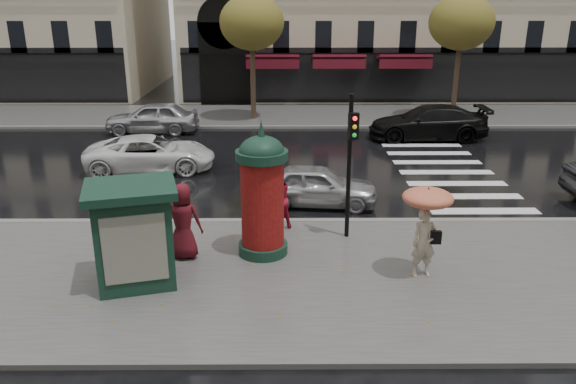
{
  "coord_description": "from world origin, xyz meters",
  "views": [
    {
      "loc": [
        -0.29,
        -12.61,
        6.44
      ],
      "look_at": [
        -0.2,
        1.5,
        1.53
      ],
      "focal_mm": 35.0,
      "sensor_mm": 36.0,
      "label": 1
    }
  ],
  "objects_px": {
    "morris_column": "(262,192)",
    "traffic_light": "(350,154)",
    "newsstand": "(134,234)",
    "car_silver": "(317,185)",
    "man_burgundy": "(183,221)",
    "car_far_silver": "(152,118)",
    "woman_umbrella": "(426,218)",
    "car_black": "(428,122)",
    "woman_red": "(277,199)",
    "car_white": "(151,154)"
  },
  "relations": [
    {
      "from": "man_burgundy",
      "to": "traffic_light",
      "type": "distance_m",
      "value": 4.7
    },
    {
      "from": "traffic_light",
      "to": "car_far_silver",
      "type": "height_order",
      "value": "traffic_light"
    },
    {
      "from": "morris_column",
      "to": "traffic_light",
      "type": "height_order",
      "value": "traffic_light"
    },
    {
      "from": "car_white",
      "to": "car_far_silver",
      "type": "bearing_deg",
      "value": 6.2
    },
    {
      "from": "woman_umbrella",
      "to": "woman_red",
      "type": "distance_m",
      "value": 4.61
    },
    {
      "from": "woman_red",
      "to": "man_burgundy",
      "type": "height_order",
      "value": "man_burgundy"
    },
    {
      "from": "traffic_light",
      "to": "car_black",
      "type": "bearing_deg",
      "value": 66.91
    },
    {
      "from": "traffic_light",
      "to": "car_white",
      "type": "bearing_deg",
      "value": 135.72
    },
    {
      "from": "traffic_light",
      "to": "newsstand",
      "type": "distance_m",
      "value": 5.9
    },
    {
      "from": "newsstand",
      "to": "car_black",
      "type": "xyz_separation_m",
      "value": [
        10.26,
        14.49,
        -0.55
      ]
    },
    {
      "from": "car_far_silver",
      "to": "woman_umbrella",
      "type": "bearing_deg",
      "value": 30.55
    },
    {
      "from": "man_burgundy",
      "to": "newsstand",
      "type": "xyz_separation_m",
      "value": [
        -0.87,
        -1.35,
        0.25
      ]
    },
    {
      "from": "morris_column",
      "to": "car_black",
      "type": "xyz_separation_m",
      "value": [
        7.39,
        12.89,
        -1.0
      ]
    },
    {
      "from": "man_burgundy",
      "to": "car_silver",
      "type": "height_order",
      "value": "man_burgundy"
    },
    {
      "from": "traffic_light",
      "to": "newsstand",
      "type": "bearing_deg",
      "value": -153.53
    },
    {
      "from": "woman_umbrella",
      "to": "car_far_silver",
      "type": "distance_m",
      "value": 18.44
    },
    {
      "from": "morris_column",
      "to": "car_black",
      "type": "height_order",
      "value": "morris_column"
    },
    {
      "from": "woman_red",
      "to": "car_silver",
      "type": "relative_size",
      "value": 0.45
    },
    {
      "from": "car_white",
      "to": "car_black",
      "type": "bearing_deg",
      "value": -72.78
    },
    {
      "from": "man_burgundy",
      "to": "car_black",
      "type": "relative_size",
      "value": 0.36
    },
    {
      "from": "woman_umbrella",
      "to": "car_silver",
      "type": "height_order",
      "value": "woman_umbrella"
    },
    {
      "from": "woman_umbrella",
      "to": "car_silver",
      "type": "xyz_separation_m",
      "value": [
        -2.25,
        5.17,
        -0.93
      ]
    },
    {
      "from": "morris_column",
      "to": "car_black",
      "type": "bearing_deg",
      "value": 60.18
    },
    {
      "from": "car_silver",
      "to": "car_white",
      "type": "xyz_separation_m",
      "value": [
        -6.26,
        3.9,
        0.01
      ]
    },
    {
      "from": "traffic_light",
      "to": "woman_red",
      "type": "bearing_deg",
      "value": 161.0
    },
    {
      "from": "woman_red",
      "to": "morris_column",
      "type": "height_order",
      "value": "morris_column"
    },
    {
      "from": "newsstand",
      "to": "man_burgundy",
      "type": "bearing_deg",
      "value": 57.37
    },
    {
      "from": "morris_column",
      "to": "traffic_light",
      "type": "distance_m",
      "value": 2.61
    },
    {
      "from": "man_burgundy",
      "to": "car_far_silver",
      "type": "relative_size",
      "value": 0.43
    },
    {
      "from": "car_white",
      "to": "morris_column",
      "type": "bearing_deg",
      "value": -154.89
    },
    {
      "from": "newsstand",
      "to": "car_white",
      "type": "xyz_separation_m",
      "value": [
        -1.79,
        9.37,
        -0.67
      ]
    },
    {
      "from": "woman_red",
      "to": "traffic_light",
      "type": "bearing_deg",
      "value": 136.09
    },
    {
      "from": "newsstand",
      "to": "car_silver",
      "type": "xyz_separation_m",
      "value": [
        4.47,
        5.48,
        -0.68
      ]
    },
    {
      "from": "woman_umbrella",
      "to": "car_far_silver",
      "type": "bearing_deg",
      "value": 122.45
    },
    {
      "from": "woman_red",
      "to": "morris_column",
      "type": "bearing_deg",
      "value": 53.12
    },
    {
      "from": "car_black",
      "to": "car_far_silver",
      "type": "distance_m",
      "value": 13.49
    },
    {
      "from": "newsstand",
      "to": "car_black",
      "type": "bearing_deg",
      "value": 54.7
    },
    {
      "from": "car_silver",
      "to": "car_white",
      "type": "bearing_deg",
      "value": 64.53
    },
    {
      "from": "car_silver",
      "to": "traffic_light",
      "type": "bearing_deg",
      "value": -159.76
    },
    {
      "from": "traffic_light",
      "to": "car_silver",
      "type": "xyz_separation_m",
      "value": [
        -0.71,
        2.9,
        -1.85
      ]
    },
    {
      "from": "traffic_light",
      "to": "car_white",
      "type": "xyz_separation_m",
      "value": [
        -6.97,
        6.79,
        -1.84
      ]
    },
    {
      "from": "woman_red",
      "to": "traffic_light",
      "type": "height_order",
      "value": "traffic_light"
    },
    {
      "from": "man_burgundy",
      "to": "traffic_light",
      "type": "xyz_separation_m",
      "value": [
        4.31,
        1.23,
        1.42
      ]
    },
    {
      "from": "car_white",
      "to": "woman_red",
      "type": "bearing_deg",
      "value": -146.5
    },
    {
      "from": "car_silver",
      "to": "car_far_silver",
      "type": "bearing_deg",
      "value": 42.78
    },
    {
      "from": "woman_umbrella",
      "to": "traffic_light",
      "type": "bearing_deg",
      "value": 124.19
    },
    {
      "from": "morris_column",
      "to": "car_silver",
      "type": "height_order",
      "value": "morris_column"
    },
    {
      "from": "traffic_light",
      "to": "newsstand",
      "type": "xyz_separation_m",
      "value": [
        -5.18,
        -2.58,
        -1.17
      ]
    },
    {
      "from": "car_far_silver",
      "to": "car_silver",
      "type": "bearing_deg",
      "value": 34.43
    },
    {
      "from": "car_silver",
      "to": "car_black",
      "type": "xyz_separation_m",
      "value": [
        5.79,
        9.01,
        0.13
      ]
    }
  ]
}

